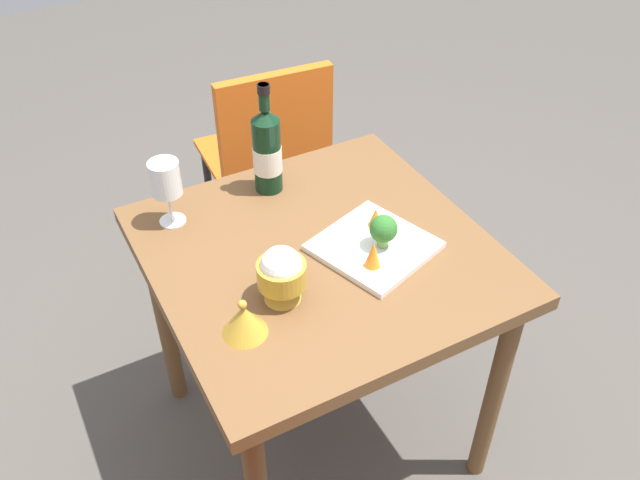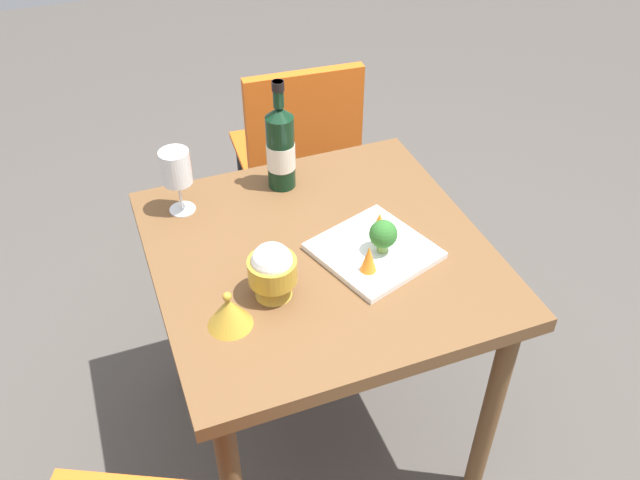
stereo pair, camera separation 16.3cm
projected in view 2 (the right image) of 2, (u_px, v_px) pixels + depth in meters
The scene contains 11 objects.
ground_plane at pixel (320, 428), 2.13m from camera, with size 8.00×8.00×0.00m, color #4C4742.
dining_table at pixel (320, 279), 1.72m from camera, with size 0.80×0.80×0.74m.
chair_by_wall at pixel (299, 146), 2.41m from camera, with size 0.43×0.43×0.85m.
wine_bottle at pixel (279, 147), 1.78m from camera, with size 0.08×0.08×0.31m.
wine_glass at pixel (176, 169), 1.69m from camera, with size 0.08×0.08×0.18m.
rice_bowl at pixel (272, 270), 1.49m from camera, with size 0.11×0.11×0.14m.
rice_bowl_lid at pixel (229, 312), 1.44m from camera, with size 0.10×0.10×0.09m.
serving_plate at pixel (374, 251), 1.64m from camera, with size 0.32×0.32×0.02m.
broccoli_floret at pixel (383, 235), 1.59m from camera, with size 0.07×0.07×0.09m.
carrot_garnish_left at pixel (379, 220), 1.67m from camera, with size 0.04×0.04×0.05m.
carrot_garnish_right at pixel (369, 259), 1.55m from camera, with size 0.04×0.04×0.07m.
Camera 2 is at (1.17, -0.45, 1.82)m, focal length 38.04 mm.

